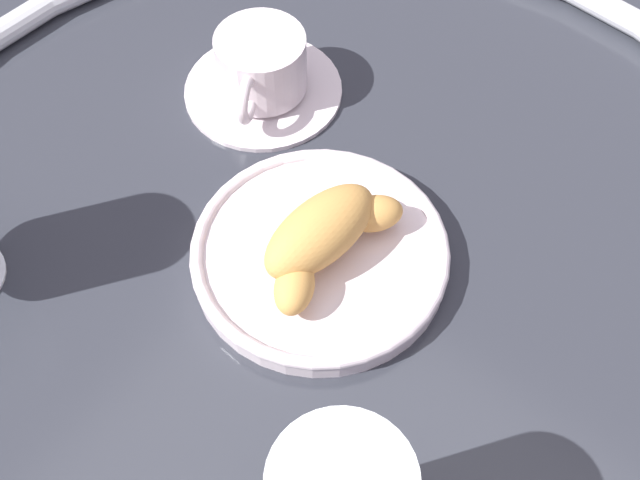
# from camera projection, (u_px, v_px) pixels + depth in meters

# --- Properties ---
(ground_plane) EXTENTS (2.20, 2.20, 0.00)m
(ground_plane) POSITION_uv_depth(u_px,v_px,m) (327.00, 274.00, 0.64)
(ground_plane) COLOR #2D3038
(table_chrome_rim) EXTENTS (0.79, 0.79, 0.02)m
(table_chrome_rim) POSITION_uv_depth(u_px,v_px,m) (327.00, 266.00, 0.63)
(table_chrome_rim) COLOR silver
(table_chrome_rim) RESTS_ON ground_plane
(pastry_plate) EXTENTS (0.19, 0.19, 0.02)m
(pastry_plate) POSITION_uv_depth(u_px,v_px,m) (320.00, 254.00, 0.64)
(pastry_plate) COLOR silver
(pastry_plate) RESTS_ON ground_plane
(croissant_large) EXTENTS (0.14, 0.07, 0.04)m
(croissant_large) POSITION_uv_depth(u_px,v_px,m) (323.00, 235.00, 0.61)
(croissant_large) COLOR #D6994C
(croissant_large) RESTS_ON pastry_plate
(coffee_cup_near) EXTENTS (0.14, 0.14, 0.06)m
(coffee_cup_near) POSITION_uv_depth(u_px,v_px,m) (261.00, 71.00, 0.72)
(coffee_cup_near) COLOR silver
(coffee_cup_near) RESTS_ON ground_plane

